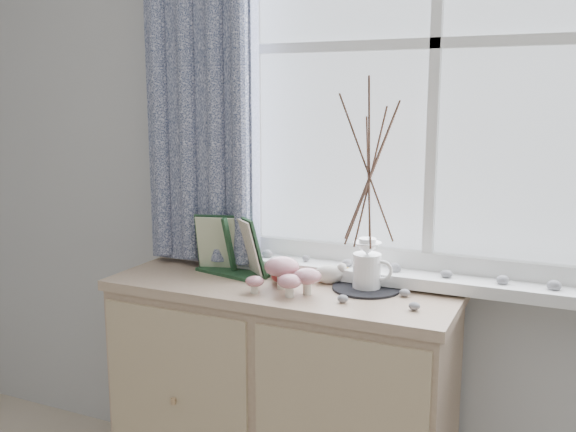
% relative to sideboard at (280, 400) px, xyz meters
% --- Properties ---
extents(sideboard, '(1.20, 0.45, 0.85)m').
position_rel_sideboard_xyz_m(sideboard, '(0.00, 0.00, 0.00)').
color(sideboard, tan).
rests_on(sideboard, ground).
extents(botanical_book, '(0.34, 0.20, 0.22)m').
position_rel_sideboard_xyz_m(botanical_book, '(-0.22, 0.02, 0.53)').
color(botanical_book, '#1E3F24').
rests_on(botanical_book, sideboard).
extents(toadstool_cluster, '(0.24, 0.17, 0.11)m').
position_rel_sideboard_xyz_m(toadstool_cluster, '(0.06, -0.06, 0.49)').
color(toadstool_cluster, white).
rests_on(toadstool_cluster, sideboard).
extents(wooden_eggs, '(0.14, 0.18, 0.08)m').
position_rel_sideboard_xyz_m(wooden_eggs, '(-0.04, 0.07, 0.45)').
color(wooden_eggs, tan).
rests_on(wooden_eggs, sideboard).
extents(songbird_figurine, '(0.15, 0.11, 0.07)m').
position_rel_sideboard_xyz_m(songbird_figurine, '(0.15, 0.08, 0.46)').
color(songbird_figurine, silver).
rests_on(songbird_figurine, sideboard).
extents(crocheted_doily, '(0.23, 0.23, 0.01)m').
position_rel_sideboard_xyz_m(crocheted_doily, '(0.28, 0.07, 0.43)').
color(crocheted_doily, black).
rests_on(crocheted_doily, sideboard).
extents(twig_pitcher, '(0.31, 0.31, 0.70)m').
position_rel_sideboard_xyz_m(twig_pitcher, '(0.28, 0.07, 0.83)').
color(twig_pitcher, white).
rests_on(twig_pitcher, crocheted_doily).
extents(sideboard_pebbles, '(0.33, 0.23, 0.02)m').
position_rel_sideboard_xyz_m(sideboard_pebbles, '(0.33, 0.01, 0.44)').
color(sideboard_pebbles, gray).
rests_on(sideboard_pebbles, sideboard).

